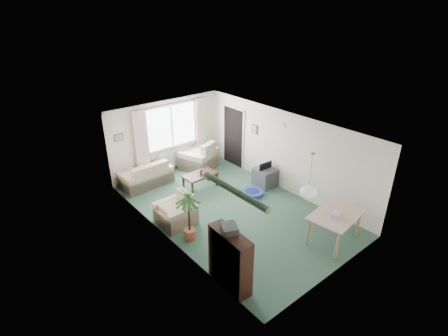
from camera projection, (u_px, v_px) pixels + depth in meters
ground at (231, 209)px, 9.61m from camera, size 6.50×6.50×0.00m
window at (171, 126)px, 11.31m from camera, size 1.80×0.03×1.30m
curtain_rod at (171, 104)px, 10.92m from camera, size 2.60×0.03×0.03m
curtain_left at (141, 142)px, 10.68m from camera, size 0.45×0.08×2.00m
curtain_right at (202, 126)px, 12.00m from camera, size 0.45×0.08×2.00m
radiator at (174, 158)px, 11.76m from camera, size 1.20×0.10×0.55m
doorway at (233, 137)px, 11.84m from camera, size 0.03×0.95×2.00m
pendant_lamp at (308, 192)px, 7.48m from camera, size 0.36×0.36×0.36m
tinsel_garland at (234, 191)px, 5.92m from camera, size 1.60×1.60×0.12m
bauble_cluster_a at (246, 115)px, 10.01m from camera, size 0.20×0.20×0.20m
bauble_cluster_b at (284, 123)px, 9.35m from camera, size 0.20×0.20×0.20m
wall_picture_back at (119, 137)px, 10.26m from camera, size 0.28×0.03×0.22m
wall_picture_right at (254, 129)px, 10.90m from camera, size 0.03×0.24×0.30m
sofa at (146, 173)px, 10.72m from camera, size 1.60×0.90×0.78m
armchair_corner at (198, 155)px, 11.79m from camera, size 1.36×1.33×0.96m
armchair_left at (175, 209)px, 8.88m from camera, size 0.85×0.90×0.80m
coffee_table at (200, 181)px, 10.62m from camera, size 1.02×0.57×0.46m
photo_frame at (201, 172)px, 10.47m from camera, size 0.12×0.04×0.16m
bookshelf at (230, 260)px, 6.82m from camera, size 0.40×1.04×1.24m
hifi_box at (229, 229)px, 6.58m from camera, size 0.40×0.44×0.14m
houseplant at (189, 213)px, 8.11m from camera, size 0.82×0.82×1.44m
dining_table at (334, 228)px, 8.19m from camera, size 1.28×0.94×0.74m
gift_box at (336, 215)px, 7.91m from camera, size 0.29×0.25×0.12m
tv_cube at (265, 177)px, 10.72m from camera, size 0.60×0.65×0.57m
pet_bed at (252, 193)px, 10.29m from camera, size 0.80×0.80×0.13m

